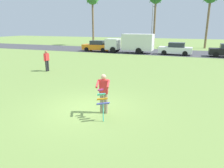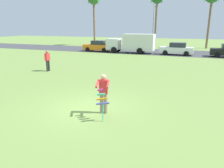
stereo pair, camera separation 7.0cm
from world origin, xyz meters
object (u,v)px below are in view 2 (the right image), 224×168
Objects in this scene: palm_tree_left_near at (94,1)px; palm_tree_right_near at (157,0)px; streetlight_pole at (154,24)px; parked_car_white at (177,49)px; parked_car_orange at (98,46)px; parked_truck_white_box at (133,43)px; kite_held at (102,100)px; person_kite_flyer at (104,92)px; person_walker_near at (48,60)px.

palm_tree_right_near is at bearing 7.00° from palm_tree_left_near.
palm_tree_left_near is at bearing 168.69° from streetlight_pole.
palm_tree_left_near reaches higher than streetlight_pole.
palm_tree_left_near reaches higher than parked_car_white.
streetlight_pole is at bearing 45.78° from parked_car_orange.
kite_held is at bearing -77.73° from parked_truck_white_box.
person_walker_near is at bearing 140.42° from person_kite_flyer.
parked_truck_white_box is 0.70× the size of palm_tree_left_near.
parked_truck_white_box reaches higher than person_kite_flyer.
parked_car_orange is at bearing -61.75° from palm_tree_left_near.
kite_held is 29.09m from streetlight_pole.
palm_tree_left_near is (-5.06, 9.42, 7.37)m from parked_car_orange.
person_kite_flyer is 0.26× the size of parked_truck_white_box.
kite_held is 0.71× the size of person_walker_near.
person_kite_flyer is 10.19m from person_walker_near.
parked_car_orange is at bearing 179.99° from parked_car_white.
parked_car_white is at bearing 57.61° from person_walker_near.
person_kite_flyer is at bearing 107.66° from kite_held.
streetlight_pole reaches higher than kite_held.
streetlight_pole is (-4.45, 7.04, 3.22)m from parked_car_white.
parked_car_orange is 0.61× the size of streetlight_pole.
person_kite_flyer reaches higher than kite_held.
palm_tree_right_near is at bearing 79.94° from person_walker_near.
parked_car_white is 13.90m from palm_tree_right_near.
parked_truck_white_box is 15.61m from palm_tree_left_near.
kite_held is 35.39m from palm_tree_left_near.
streetlight_pole is (-3.07, 28.09, 3.05)m from person_kite_flyer.
parked_truck_white_box reaches higher than parked_car_white.
person_kite_flyer is 1.00× the size of person_walker_near.
kite_held is 0.13× the size of palm_tree_left_near.
streetlight_pole is (1.45, 7.04, 2.59)m from parked_truck_white_box.
palm_tree_right_near is at bearing 58.80° from parked_car_orange.
parked_car_orange is 10.34m from streetlight_pole.
streetlight_pole is (0.28, -3.81, -4.05)m from palm_tree_right_near.
palm_tree_right_near is 5.52× the size of person_walker_near.
person_kite_flyer is 1.42× the size of kite_held.
palm_tree_left_near is at bearing -173.00° from palm_tree_right_near.
person_kite_flyer reaches higher than parked_car_orange.
parked_truck_white_box is at bearing -0.02° from parked_car_orange.
palm_tree_right_near is (-3.35, 31.90, 7.10)m from person_kite_flyer.
palm_tree_right_near is at bearing 113.54° from parked_car_white.
person_walker_near is (-3.34, -14.56, -0.48)m from parked_truck_white_box.
person_walker_near is at bearing -81.92° from parked_car_orange.
streetlight_pole is at bearing 77.51° from person_walker_near.
person_walker_near is at bearing -102.49° from streetlight_pole.
parked_car_white is (5.90, -0.00, -0.64)m from parked_truck_white_box.
streetlight_pole is at bearing 122.28° from parked_car_white.
kite_held is at bearing -83.77° from palm_tree_right_near.
streetlight_pole is at bearing -11.31° from palm_tree_left_near.
palm_tree_right_near is (6.57, 10.85, 7.28)m from parked_car_orange.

